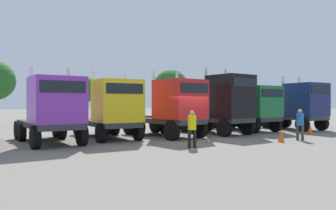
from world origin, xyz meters
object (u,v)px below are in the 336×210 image
object	(u,v)px
semi_truck_red	(174,107)
visitor_with_camera	(300,122)
semi_truck_yellow	(113,109)
visitor_in_hivis	(192,126)
semi_truck_purple	(53,110)
semi_truck_black	(224,104)
traffic_cone_near	(281,136)
semi_truck_green	(253,108)
semi_truck_navy	(300,106)
traffic_cone_mid	(310,129)

from	to	relation	value
semi_truck_red	visitor_with_camera	bearing A→B (deg)	38.86
semi_truck_yellow	visitor_in_hivis	distance (m)	5.65
semi_truck_purple	visitor_in_hivis	distance (m)	7.13
semi_truck_black	traffic_cone_near	bearing A→B (deg)	-7.03
semi_truck_yellow	visitor_in_hivis	bearing A→B (deg)	20.87
semi_truck_black	semi_truck_green	bearing A→B (deg)	96.77
semi_truck_navy	visitor_with_camera	world-z (taller)	semi_truck_navy
semi_truck_navy	traffic_cone_mid	bearing A→B (deg)	-41.47
semi_truck_yellow	semi_truck_navy	xyz separation A→B (m)	(15.03, -0.83, 0.15)
traffic_cone_mid	semi_truck_black	bearing A→B (deg)	149.31
semi_truck_purple	traffic_cone_mid	xyz separation A→B (m)	(15.98, -2.93, -1.44)
visitor_with_camera	semi_truck_yellow	bearing A→B (deg)	-48.99
semi_truck_red	visitor_in_hivis	distance (m)	4.74
semi_truck_black	traffic_cone_near	size ratio (longest dim) A/B	9.26
semi_truck_green	traffic_cone_mid	world-z (taller)	semi_truck_green
semi_truck_red	semi_truck_navy	bearing A→B (deg)	80.53
visitor_in_hivis	traffic_cone_mid	bearing A→B (deg)	-73.05
visitor_in_hivis	traffic_cone_mid	xyz separation A→B (m)	(10.48, 1.54, -0.68)
visitor_in_hivis	traffic_cone_near	world-z (taller)	visitor_in_hivis
semi_truck_navy	traffic_cone_near	xyz separation A→B (m)	(-7.49, -4.84, -1.57)
semi_truck_yellow	traffic_cone_mid	xyz separation A→B (m)	(12.52, -3.68, -1.42)
traffic_cone_near	traffic_cone_mid	size ratio (longest dim) A/B	1.00
semi_truck_purple	semi_truck_navy	size ratio (longest dim) A/B	1.05
semi_truck_red	semi_truck_green	bearing A→B (deg)	87.71
semi_truck_red	semi_truck_black	bearing A→B (deg)	81.93
semi_truck_red	traffic_cone_near	distance (m)	6.41
semi_truck_black	semi_truck_purple	bearing A→B (deg)	-96.75
visitor_with_camera	traffic_cone_near	xyz separation A→B (m)	(-1.52, 0.00, -0.68)
semi_truck_red	traffic_cone_near	bearing A→B (deg)	29.52
semi_truck_black	visitor_with_camera	distance (m)	5.26
semi_truck_purple	semi_truck_green	distance (m)	14.51
semi_truck_black	semi_truck_green	world-z (taller)	semi_truck_black
semi_truck_purple	traffic_cone_mid	size ratio (longest dim) A/B	8.86
semi_truck_navy	traffic_cone_mid	world-z (taller)	semi_truck_navy
traffic_cone_near	semi_truck_red	bearing A→B (deg)	129.02
semi_truck_yellow	semi_truck_black	xyz separation A→B (m)	(7.55, -0.73, 0.29)
semi_truck_purple	visitor_in_hivis	xyz separation A→B (m)	(5.50, -4.47, -0.76)
semi_truck_green	visitor_in_hivis	bearing A→B (deg)	-60.72
visitor_in_hivis	traffic_cone_mid	world-z (taller)	visitor_in_hivis
semi_truck_red	semi_truck_green	size ratio (longest dim) A/B	1.02
traffic_cone_mid	semi_truck_purple	bearing A→B (deg)	169.61
semi_truck_black	semi_truck_navy	distance (m)	7.48
traffic_cone_mid	visitor_with_camera	bearing A→B (deg)	-150.10
semi_truck_navy	semi_truck_yellow	bearing A→B (deg)	-93.23
visitor_with_camera	traffic_cone_mid	size ratio (longest dim) A/B	2.55
semi_truck_navy	traffic_cone_mid	distance (m)	4.11
visitor_in_hivis	visitor_with_camera	distance (m)	7.03
semi_truck_black	traffic_cone_mid	xyz separation A→B (m)	(4.96, -2.95, -1.70)
semi_truck_black	traffic_cone_near	world-z (taller)	semi_truck_black
traffic_cone_near	visitor_with_camera	bearing A→B (deg)	-0.03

